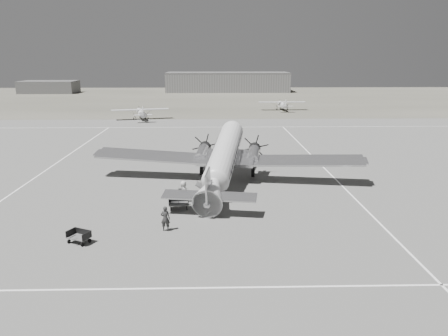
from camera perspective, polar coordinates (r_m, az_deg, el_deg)
The scene contains 16 objects.
ground at distance 36.56m, azimuth -1.22°, elevation -4.45°, with size 260.00×260.00×0.00m, color slate.
taxi_line_near at distance 23.73m, azimuth -1.07°, elevation -15.37°, with size 60.00×0.15×0.01m, color white.
taxi_line_right at distance 38.51m, azimuth 16.98°, elevation -4.10°, with size 0.15×80.00×0.01m, color white.
taxi_line_left at distance 49.49m, azimuth -22.60°, elevation -0.54°, with size 0.15×60.00×0.01m, color white.
taxi_line_horizon at distance 75.54m, azimuth -1.36°, elevation 5.36°, with size 90.00×0.15×0.01m, color white.
grass_infield at distance 130.15m, azimuth -1.41°, elevation 9.13°, with size 260.00×90.00×0.01m, color #686457.
hangar_main at distance 154.93m, azimuth 0.46°, elevation 11.18°, with size 42.00×14.00×6.60m.
shed_secondary at distance 159.67m, azimuth -21.88°, elevation 9.80°, with size 18.00×10.00×4.00m, color #505050.
dc3_airliner at distance 40.52m, azimuth -0.07°, elevation 1.16°, with size 26.61×18.47×5.07m, color #BEBEC0, non-canonical shape.
light_plane_left at distance 86.02m, azimuth -10.81°, elevation 6.97°, with size 11.03×8.95×2.29m, color silver, non-canonical shape.
light_plane_right at distance 100.36m, azimuth 7.62°, elevation 8.10°, with size 10.64×8.64×2.21m, color silver, non-canonical shape.
baggage_cart_near at distance 34.92m, azimuth -5.95°, elevation -4.63°, with size 1.67×1.18×0.94m, color #505050, non-canonical shape.
baggage_cart_far at distance 30.17m, azimuth -18.42°, elevation -8.54°, with size 1.49×1.05×0.84m, color #505050, non-canonical shape.
ground_crew at distance 30.67m, azimuth -7.67°, elevation -6.56°, with size 0.66×0.43×1.80m, color #292929.
ramp_agent at distance 35.51m, azimuth -5.68°, elevation -3.72°, with size 0.79×0.61×1.62m, color #B0B0AD.
passenger at distance 36.42m, azimuth -5.32°, elevation -3.09°, with size 0.89×0.58×1.81m, color #B6B6B4.
Camera 1 is at (-0.09, -34.62, 11.76)m, focal length 35.00 mm.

